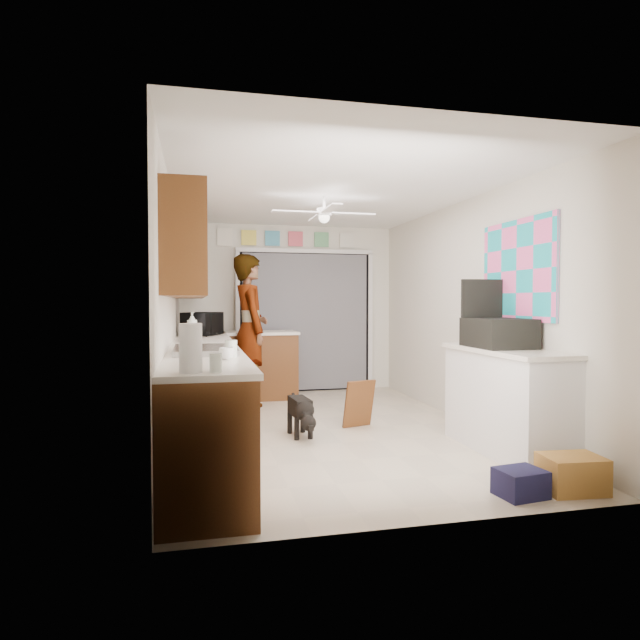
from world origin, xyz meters
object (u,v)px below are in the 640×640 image
cup (227,354)px  man (250,330)px  suitcase (498,333)px  cardboard_box (572,474)px  microwave (202,324)px  navy_crate (520,483)px  paper_towel_roll (191,348)px  soap_bottle (192,326)px  dog (300,415)px

cup → man: 3.17m
suitcase → cardboard_box: size_ratio=1.50×
man → suitcase: bearing=-149.9°
microwave → navy_crate: size_ratio=1.66×
microwave → cup: microwave is taller
paper_towel_roll → man: (0.71, 3.80, -0.10)m
soap_bottle → man: size_ratio=0.16×
microwave → soap_bottle: (-0.11, -0.99, 0.01)m
man → navy_crate: bearing=-164.9°
suitcase → man: bearing=129.0°
microwave → dog: (0.94, -1.47, -0.86)m
navy_crate → man: 4.14m
cup → navy_crate: 2.26m
microwave → dog: bearing=-122.9°
cup → cardboard_box: 2.62m
cup → microwave: bearing=92.9°
cup → dog: size_ratio=0.20×
soap_bottle → cardboard_box: size_ratio=0.76×
microwave → cardboard_box: size_ratio=1.25×
cup → dog: cup is taller
cup → suitcase: (2.47, 0.48, 0.09)m
microwave → paper_towel_roll: 3.51m
cardboard_box → dog: (-1.60, 1.99, 0.09)m
soap_bottle → suitcase: 3.05m
paper_towel_roll → cardboard_box: 2.81m
cup → navy_crate: cup is taller
navy_crate → dog: size_ratio=0.56×
soap_bottle → paper_towel_roll: size_ratio=1.08×
suitcase → navy_crate: (-0.48, -1.10, -0.98)m
suitcase → man: man is taller
paper_towel_roll → man: bearing=79.4°
soap_bottle → dog: size_ratio=0.57×
soap_bottle → paper_towel_roll: soap_bottle is taller
navy_crate → man: size_ratio=0.16×
microwave → man: man is taller
microwave → soap_bottle: bearing=-162.1°
soap_bottle → navy_crate: (2.24, -2.47, -1.00)m
microwave → cardboard_box: bearing=-119.2°
cup → paper_towel_roll: paper_towel_roll is taller
cup → dog: bearing=59.8°
microwave → man: (0.61, 0.29, -0.10)m
microwave → navy_crate: (2.13, -3.46, -0.99)m
dog → suitcase: bearing=-32.6°
suitcase → man: 3.32m
suitcase → navy_crate: 1.55m
dog → soap_bottle: bearing=150.6°
soap_bottle → suitcase: soap_bottle is taller
man → dog: 1.95m
soap_bottle → cup: (0.26, -1.86, -0.11)m
microwave → dog: 1.95m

